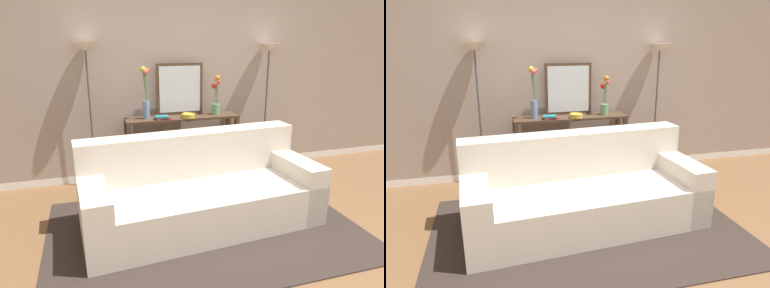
% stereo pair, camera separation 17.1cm
% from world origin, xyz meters
% --- Properties ---
extents(ground_plane, '(16.00, 16.00, 0.02)m').
position_xyz_m(ground_plane, '(0.00, 0.00, -0.01)').
color(ground_plane, brown).
extents(back_wall, '(12.00, 0.15, 2.90)m').
position_xyz_m(back_wall, '(0.00, 2.15, 1.45)').
color(back_wall, white).
rests_on(back_wall, ground).
extents(area_rug, '(2.96, 1.95, 0.01)m').
position_xyz_m(area_rug, '(-0.25, 0.51, 0.01)').
color(area_rug, '#332823').
rests_on(area_rug, ground).
extents(couch, '(2.36, 1.09, 0.88)m').
position_xyz_m(couch, '(-0.26, 0.68, 0.31)').
color(couch, beige).
rests_on(couch, ground).
extents(console_table, '(1.43, 0.33, 0.85)m').
position_xyz_m(console_table, '(-0.12, 1.83, 0.58)').
color(console_table, '#473323').
rests_on(console_table, ground).
extents(floor_lamp_left, '(0.28, 0.28, 1.76)m').
position_xyz_m(floor_lamp_left, '(-1.23, 1.92, 1.38)').
color(floor_lamp_left, '#4C4C51').
rests_on(floor_lamp_left, ground).
extents(floor_lamp_right, '(0.28, 0.28, 1.73)m').
position_xyz_m(floor_lamp_right, '(1.10, 1.92, 1.36)').
color(floor_lamp_right, '#4C4C51').
rests_on(floor_lamp_right, ground).
extents(wall_mirror, '(0.60, 0.02, 0.65)m').
position_xyz_m(wall_mirror, '(-0.12, 1.96, 1.17)').
color(wall_mirror, '#473323').
rests_on(wall_mirror, console_table).
extents(vase_tall_flowers, '(0.11, 0.11, 0.63)m').
position_xyz_m(vase_tall_flowers, '(-0.58, 1.82, 1.13)').
color(vase_tall_flowers, '#6B84AD').
rests_on(vase_tall_flowers, console_table).
extents(vase_short_flowers, '(0.11, 0.14, 0.50)m').
position_xyz_m(vase_short_flowers, '(0.33, 1.84, 1.03)').
color(vase_short_flowers, '#669E6B').
rests_on(vase_short_flowers, console_table).
extents(fruit_bowl, '(0.16, 0.16, 0.05)m').
position_xyz_m(fruit_bowl, '(-0.07, 1.73, 0.88)').
color(fruit_bowl, gold).
rests_on(fruit_bowl, console_table).
extents(book_stack, '(0.20, 0.15, 0.04)m').
position_xyz_m(book_stack, '(-0.40, 1.75, 0.87)').
color(book_stack, maroon).
rests_on(book_stack, console_table).
extents(book_row_under_console, '(0.39, 0.17, 0.13)m').
position_xyz_m(book_row_under_console, '(-0.51, 1.83, 0.06)').
color(book_row_under_console, '#BC3328').
rests_on(book_row_under_console, ground).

